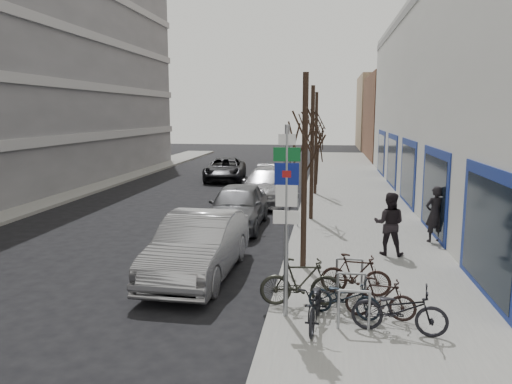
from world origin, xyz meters
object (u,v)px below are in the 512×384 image
(bike_far_inner, at_px, (356,274))
(parked_car_front, at_px, (198,246))
(parked_car_back, at_px, (268,185))
(bike_mid_inner, at_px, (301,282))
(parked_car_mid, at_px, (238,206))
(bike_rack, at_px, (351,286))
(bike_mid_curb, at_px, (344,294))
(meter_back, at_px, (305,186))
(pedestrian_far, at_px, (389,223))
(bike_near_right, at_px, (380,298))
(lane_car, at_px, (225,169))
(tree_near, at_px, (305,125))
(meter_mid, at_px, (298,207))
(meter_front, at_px, (286,244))
(highway_sign_pole, at_px, (286,210))
(tree_far, at_px, (316,119))
(pedestrian_near, at_px, (435,214))
(bike_near_left, at_px, (316,300))
(bike_far_curb, at_px, (399,306))

(bike_far_inner, distance_m, parked_car_front, 4.32)
(bike_far_inner, bearing_deg, parked_car_back, 23.08)
(bike_mid_inner, distance_m, parked_car_mid, 8.56)
(bike_rack, relative_size, bike_far_inner, 1.35)
(bike_mid_curb, height_order, parked_car_back, parked_car_back)
(meter_back, relative_size, pedestrian_far, 0.65)
(bike_rack, xyz_separation_m, bike_near_right, (0.58, -0.48, -0.06))
(meter_back, distance_m, bike_far_inner, 12.67)
(parked_car_front, xyz_separation_m, lane_car, (-3.26, 19.39, -0.11))
(tree_near, height_order, lane_car, tree_near)
(bike_rack, height_order, bike_far_inner, bike_far_inner)
(bike_rack, bearing_deg, bike_far_inner, 81.02)
(bike_mid_curb, xyz_separation_m, parked_car_back, (-3.34, 14.19, 0.21))
(meter_mid, bearing_deg, meter_front, -90.00)
(meter_front, bearing_deg, bike_mid_inner, -77.31)
(meter_back, xyz_separation_m, parked_car_mid, (-2.35, -5.34, -0.06))
(bike_near_right, xyz_separation_m, bike_mid_inner, (-1.69, 0.48, 0.11))
(highway_sign_pole, bearing_deg, bike_rack, 23.59)
(bike_rack, xyz_separation_m, pedestrian_far, (1.32, 4.49, 0.46))
(tree_far, relative_size, pedestrian_near, 2.91)
(meter_back, bearing_deg, bike_near_left, -86.42)
(meter_back, bearing_deg, bike_near_right, -80.88)
(pedestrian_near, relative_size, pedestrian_far, 0.97)
(bike_far_inner, bearing_deg, bike_far_curb, -152.51)
(bike_far_curb, distance_m, bike_far_inner, 2.12)
(bike_rack, relative_size, bike_mid_inner, 1.22)
(bike_mid_inner, bearing_deg, meter_mid, -2.06)
(bike_rack, bearing_deg, tree_near, 112.48)
(bike_mid_inner, height_order, pedestrian_near, pedestrian_near)
(highway_sign_pole, relative_size, bike_rack, 1.86)
(bike_rack, relative_size, pedestrian_far, 1.16)
(bike_rack, height_order, bike_mid_inner, bike_mid_inner)
(bike_rack, height_order, tree_near, tree_near)
(bike_far_inner, distance_m, parked_car_mid, 8.31)
(bike_far_inner, bearing_deg, parked_car_front, 80.77)
(bike_near_right, xyz_separation_m, parked_car_front, (-4.58, 2.56, 0.26))
(bike_far_curb, distance_m, lane_car, 24.03)
(tree_near, distance_m, bike_mid_curb, 4.93)
(meter_back, height_order, pedestrian_far, pedestrian_far)
(bike_near_right, bearing_deg, bike_far_inner, 29.25)
(pedestrian_far, bearing_deg, lane_car, -51.64)
(meter_front, relative_size, meter_mid, 1.00)
(bike_rack, distance_m, bike_near_left, 1.27)
(bike_rack, distance_m, meter_back, 13.50)
(bike_far_curb, relative_size, parked_car_back, 0.32)
(bike_near_right, bearing_deg, highway_sign_pole, 104.79)
(parked_car_back, bearing_deg, bike_far_curb, -71.50)
(bike_near_right, height_order, bike_mid_inner, bike_mid_inner)
(highway_sign_pole, distance_m, bike_near_left, 1.93)
(tree_near, xyz_separation_m, bike_near_right, (1.78, -3.38, -3.50))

